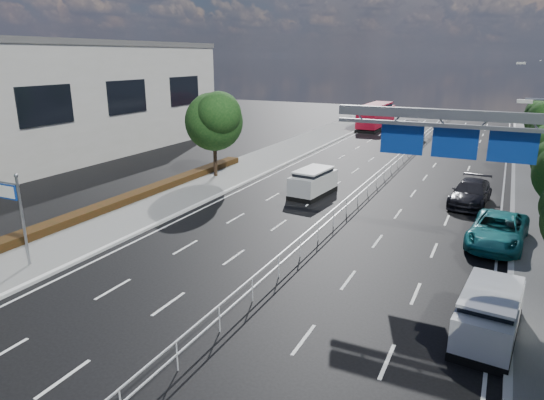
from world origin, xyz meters
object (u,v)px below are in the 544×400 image
at_px(white_minivan, 313,182).
at_px(toilet_sign, 13,204).
at_px(overhead_gantry, 473,138).
at_px(red_bus, 376,115).
at_px(silver_minivan, 489,314).
at_px(parked_car_teal, 498,230).
at_px(parked_car_dark, 471,193).
at_px(near_car_dark, 411,126).
at_px(near_car_silver, 413,136).

bearing_deg(white_minivan, toilet_sign, -108.91).
bearing_deg(overhead_gantry, red_bus, 109.53).
height_order(toilet_sign, silver_minivan, toilet_sign).
height_order(white_minivan, silver_minivan, white_minivan).
xyz_separation_m(parked_car_teal, parked_car_dark, (-1.80, 6.82, -0.01)).
distance_m(toilet_sign, near_car_dark, 49.67).
bearing_deg(parked_car_teal, red_bus, 118.02).
xyz_separation_m(overhead_gantry, white_minivan, (-10.07, 6.55, -4.71)).
height_order(overhead_gantry, near_car_silver, overhead_gantry).
xyz_separation_m(overhead_gantry, silver_minivan, (1.56, -7.20, -4.74)).
relative_size(parked_car_teal, parked_car_dark, 1.05).
xyz_separation_m(near_car_dark, parked_car_teal, (10.99, -36.75, 0.05)).
xyz_separation_m(overhead_gantry, parked_car_teal, (1.56, 2.12, -4.84)).
height_order(overhead_gantry, red_bus, overhead_gantry).
bearing_deg(near_car_silver, parked_car_teal, 112.63).
distance_m(red_bus, parked_car_dark, 34.20).
bearing_deg(near_car_dark, near_car_silver, 95.37).
xyz_separation_m(toilet_sign, overhead_gantry, (17.69, 10.05, 2.66)).
xyz_separation_m(toilet_sign, parked_car_dark, (17.45, 19.00, -2.19)).
distance_m(toilet_sign, red_bus, 50.33).
distance_m(red_bus, silver_minivan, 49.91).
bearing_deg(silver_minivan, near_car_dark, 108.68).
height_order(red_bus, parked_car_teal, red_bus).
distance_m(overhead_gantry, parked_car_dark, 10.18).
bearing_deg(near_car_silver, toilet_sign, 81.01).
distance_m(white_minivan, parked_car_teal, 12.44).
bearing_deg(parked_car_dark, silver_minivan, -78.86).
height_order(near_car_dark, parked_car_teal, parked_car_teal).
bearing_deg(red_bus, near_car_silver, -54.33).
bearing_deg(toilet_sign, red_bus, 86.06).
bearing_deg(parked_car_dark, toilet_sign, -127.79).
distance_m(overhead_gantry, silver_minivan, 8.76).
height_order(near_car_dark, silver_minivan, silver_minivan).
distance_m(toilet_sign, near_car_silver, 42.14).
xyz_separation_m(overhead_gantry, near_car_dark, (-9.43, 38.87, -4.89)).
bearing_deg(parked_car_dark, white_minivan, -161.49).
bearing_deg(red_bus, silver_minivan, -70.83).
bearing_deg(parked_car_teal, silver_minivan, -84.55).
bearing_deg(near_car_dark, silver_minivan, 96.88).
distance_m(white_minivan, parked_car_dark, 10.12).
relative_size(overhead_gantry, red_bus, 0.96).
xyz_separation_m(white_minivan, silver_minivan, (11.63, -13.75, -0.03)).
relative_size(white_minivan, silver_minivan, 1.00).
bearing_deg(near_car_silver, silver_minivan, 108.42).
height_order(white_minivan, parked_car_dark, white_minivan).
xyz_separation_m(white_minivan, parked_car_teal, (11.63, -4.42, -0.13)).
bearing_deg(toilet_sign, white_minivan, 65.32).
xyz_separation_m(overhead_gantry, near_car_silver, (-7.74, 30.84, -4.85)).
bearing_deg(toilet_sign, silver_minivan, 8.43).
bearing_deg(silver_minivan, parked_car_dark, 101.62).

